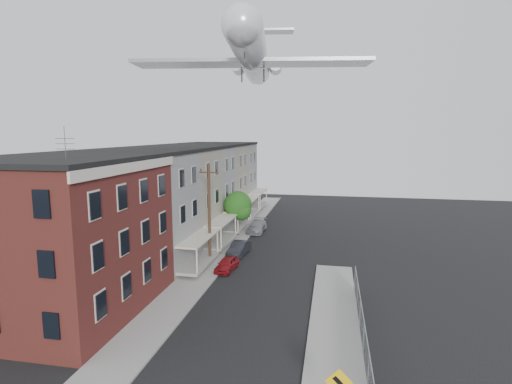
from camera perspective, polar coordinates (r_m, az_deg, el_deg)
sidewalk_left at (r=42.57m, az=-3.99°, el=-7.52°), size 3.00×62.00×0.12m
sidewalk_right at (r=24.51m, az=11.14°, el=-20.25°), size 3.00×26.00×0.12m
curb_left at (r=42.23m, az=-2.08°, el=-7.62°), size 0.15×62.00×0.14m
curb_right at (r=24.53m, az=7.53°, el=-20.11°), size 0.15×26.00×0.14m
corner_building at (r=29.06m, az=-25.70°, el=-5.54°), size 10.31×12.30×12.15m
row_house_a at (r=36.91m, az=-16.88°, el=-2.27°), size 11.98×7.00×10.30m
row_house_b at (r=43.12m, az=-12.56°, el=-0.60°), size 11.98×7.00×10.30m
row_house_c at (r=49.55m, az=-9.35°, el=0.65°), size 11.98×7.00×10.30m
row_house_d at (r=56.11m, az=-6.88°, el=1.61°), size 11.98×7.00×10.30m
row_house_e at (r=62.77m, az=-4.93°, el=2.37°), size 11.98×7.00×10.30m
chainlink_fence at (r=23.26m, az=15.14°, el=-19.45°), size 0.06×18.06×1.90m
utility_pole at (r=35.91m, az=-6.69°, el=-2.99°), size 1.80×0.26×9.00m
street_tree at (r=45.45m, az=-2.49°, el=-2.09°), size 3.22×3.20×5.20m
car_near at (r=34.96m, az=-4.19°, el=-10.24°), size 1.68×3.49×1.15m
car_mid at (r=39.09m, az=-2.46°, el=-8.06°), size 1.72×4.09×1.31m
car_far at (r=47.88m, az=0.13°, el=-4.94°), size 1.99×4.66×1.34m
airplane at (r=40.53m, az=-0.49°, el=18.83°), size 21.96×25.08×7.22m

